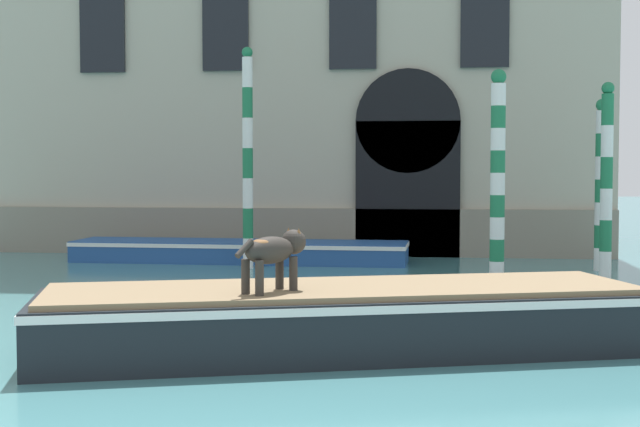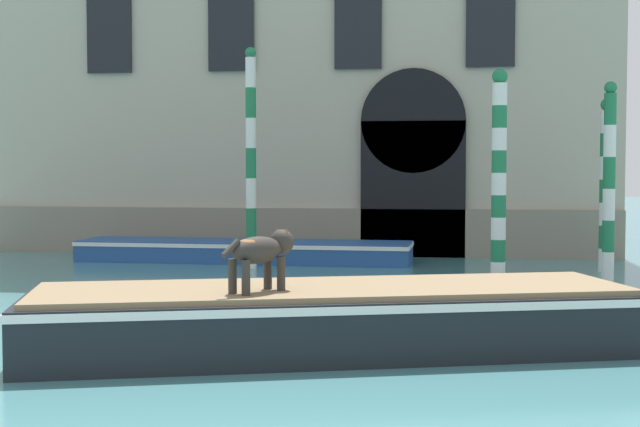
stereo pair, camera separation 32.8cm
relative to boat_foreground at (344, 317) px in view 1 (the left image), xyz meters
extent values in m
cube|color=gray|center=(-2.18, 10.27, 0.16)|extent=(14.23, 0.16, 1.05)
cube|color=black|center=(0.45, 10.26, 1.12)|extent=(2.28, 0.14, 2.97)
cylinder|color=black|center=(0.45, 10.26, 2.60)|extent=(2.28, 0.14, 2.28)
cube|color=black|center=(-6.45, 10.28, 4.78)|extent=(1.04, 0.10, 2.08)
cube|color=black|center=(-3.60, 10.28, 4.78)|extent=(1.04, 0.10, 2.08)
cube|color=black|center=(-0.76, 10.28, 4.78)|extent=(1.04, 0.10, 2.08)
cube|color=black|center=(2.09, 10.28, 4.78)|extent=(1.04, 0.10, 2.08)
cube|color=black|center=(0.00, 0.00, -0.05)|extent=(6.63, 3.62, 0.64)
cube|color=white|center=(0.00, 0.00, 0.21)|extent=(6.67, 3.66, 0.08)
cube|color=#8C7251|center=(0.00, 0.00, 0.30)|extent=(6.40, 3.43, 0.06)
cylinder|color=#332D28|center=(-0.64, -0.30, 0.50)|extent=(0.09, 0.09, 0.35)
cylinder|color=#332D28|center=(-0.48, -0.41, 0.50)|extent=(0.09, 0.09, 0.35)
cylinder|color=#332D28|center=(-0.91, -0.71, 0.50)|extent=(0.09, 0.09, 0.35)
cylinder|color=#332D28|center=(-0.75, -0.82, 0.50)|extent=(0.09, 0.09, 0.35)
ellipsoid|color=#332D28|center=(-0.70, -0.56, 0.75)|extent=(0.59, 0.69, 0.28)
ellipsoid|color=brown|center=(-0.75, -0.64, 0.83)|extent=(0.32, 0.34, 0.10)
sphere|color=#332D28|center=(-0.50, -0.27, 0.81)|extent=(0.26, 0.26, 0.26)
cone|color=brown|center=(-0.56, -0.23, 0.91)|extent=(0.08, 0.08, 0.10)
cone|color=brown|center=(-0.44, -0.31, 0.91)|extent=(0.08, 0.08, 0.10)
cylinder|color=#332D28|center=(-0.89, -0.86, 0.79)|extent=(0.18, 0.22, 0.19)
cube|color=#234C8C|center=(-2.98, 8.76, -0.15)|extent=(6.96, 1.58, 0.43)
cube|color=white|center=(-2.98, 8.76, 0.00)|extent=(6.99, 1.61, 0.08)
cube|color=#B2B7BC|center=(-2.98, 8.76, -0.17)|extent=(3.84, 1.15, 0.39)
cylinder|color=white|center=(4.14, 8.01, -0.15)|extent=(0.23, 0.23, 0.43)
cylinder|color=#1E7247|center=(4.14, 8.01, 0.28)|extent=(0.23, 0.23, 0.43)
cylinder|color=white|center=(4.14, 8.01, 0.71)|extent=(0.23, 0.23, 0.43)
cylinder|color=#1E7247|center=(4.14, 8.01, 1.14)|extent=(0.23, 0.23, 0.43)
cylinder|color=white|center=(4.14, 8.01, 1.58)|extent=(0.23, 0.23, 0.43)
cylinder|color=#1E7247|center=(4.14, 8.01, 2.01)|extent=(0.23, 0.23, 0.43)
cylinder|color=white|center=(4.14, 8.01, 2.44)|extent=(0.23, 0.23, 0.43)
sphere|color=#1E7247|center=(4.14, 8.01, 2.76)|extent=(0.24, 0.24, 0.24)
cylinder|color=white|center=(2.05, 5.88, -0.18)|extent=(0.25, 0.25, 0.37)
cylinder|color=#1E7247|center=(2.05, 5.88, 0.19)|extent=(0.25, 0.25, 0.37)
cylinder|color=white|center=(2.05, 5.88, 0.56)|extent=(0.25, 0.25, 0.37)
cylinder|color=#1E7247|center=(2.05, 5.88, 0.94)|extent=(0.25, 0.25, 0.37)
cylinder|color=white|center=(2.05, 5.88, 1.31)|extent=(0.25, 0.25, 0.37)
cylinder|color=#1E7247|center=(2.05, 5.88, 1.68)|extent=(0.25, 0.25, 0.37)
cylinder|color=white|center=(2.05, 5.88, 2.06)|extent=(0.25, 0.25, 0.37)
cylinder|color=#1E7247|center=(2.05, 5.88, 2.43)|extent=(0.25, 0.25, 0.37)
cylinder|color=white|center=(2.05, 5.88, 2.80)|extent=(0.25, 0.25, 0.37)
sphere|color=#1E7247|center=(2.05, 5.88, 3.10)|extent=(0.26, 0.26, 0.26)
cylinder|color=white|center=(3.89, 6.19, -0.10)|extent=(0.20, 0.20, 0.53)
cylinder|color=#1E7247|center=(3.89, 6.19, 0.43)|extent=(0.20, 0.20, 0.53)
cylinder|color=white|center=(3.89, 6.19, 0.96)|extent=(0.20, 0.20, 0.53)
cylinder|color=#1E7247|center=(3.89, 6.19, 1.50)|extent=(0.20, 0.20, 0.53)
cylinder|color=white|center=(3.89, 6.19, 2.03)|extent=(0.20, 0.20, 0.53)
cylinder|color=#1E7247|center=(3.89, 6.19, 2.56)|extent=(0.20, 0.20, 0.53)
sphere|color=#1E7247|center=(3.89, 6.19, 2.92)|extent=(0.21, 0.21, 0.21)
cylinder|color=white|center=(-2.58, 7.64, -0.08)|extent=(0.20, 0.20, 0.58)
cylinder|color=#1E7247|center=(-2.58, 7.64, 0.50)|extent=(0.20, 0.20, 0.58)
cylinder|color=white|center=(-2.58, 7.64, 1.09)|extent=(0.20, 0.20, 0.58)
cylinder|color=#1E7247|center=(-2.58, 7.64, 1.67)|extent=(0.20, 0.20, 0.58)
cylinder|color=white|center=(-2.58, 7.64, 2.25)|extent=(0.20, 0.20, 0.58)
cylinder|color=#1E7247|center=(-2.58, 7.64, 2.84)|extent=(0.20, 0.20, 0.58)
cylinder|color=white|center=(-2.58, 7.64, 3.42)|extent=(0.20, 0.20, 0.58)
sphere|color=#1E7247|center=(-2.58, 7.64, 3.80)|extent=(0.21, 0.21, 0.21)
camera|label=1|loc=(0.86, -9.32, 1.57)|focal=50.00mm
camera|label=2|loc=(1.18, -9.28, 1.57)|focal=50.00mm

